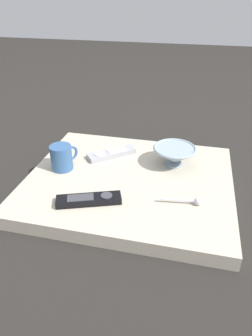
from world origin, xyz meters
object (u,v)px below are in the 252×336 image
Objects in this scene: tv_remote_near at (89,200)px; coffee_mug at (62,158)px; teaspoon at (193,201)px; tv_remote_far at (112,153)px; cereal_bowl at (174,155)px.

coffee_mug is at bearing -46.85° from tv_remote_near.
teaspoon is at bearing 167.21° from coffee_mug.
tv_remote_near is (0.30, 0.06, -0.00)m from teaspoon.
teaspoon is at bearing 143.43° from tv_remote_far.
cereal_bowl is at bearing -162.91° from coffee_mug.
tv_remote_near and tv_remote_far have the same top height.
tv_remote_near is (0.22, 0.28, -0.03)m from cereal_bowl.
tv_remote_near is 0.29m from tv_remote_far.
teaspoon is (-0.08, 0.22, -0.03)m from cereal_bowl.
tv_remote_near is at bearing 11.35° from teaspoon.
tv_remote_near is (-0.15, 0.16, -0.03)m from coffee_mug.
coffee_mug reaches higher than tv_remote_far.
teaspoon is at bearing 109.47° from cereal_bowl.
teaspoon is 0.73× the size of tv_remote_far.
cereal_bowl reaches higher than tv_remote_far.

